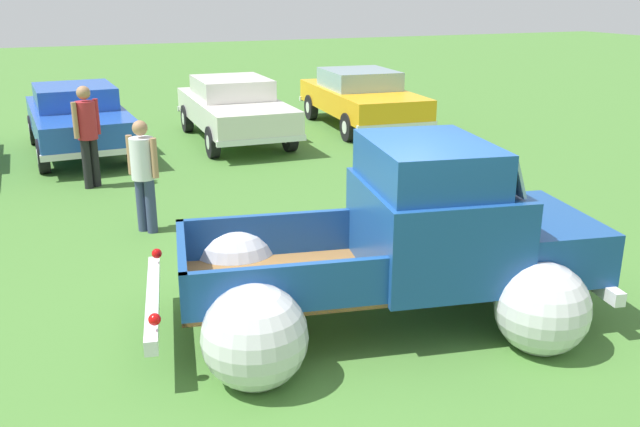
# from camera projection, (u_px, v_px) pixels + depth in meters

# --- Properties ---
(ground_plane) EXTENTS (80.00, 80.00, 0.00)m
(ground_plane) POSITION_uv_depth(u_px,v_px,m) (371.00, 320.00, 7.27)
(ground_plane) COLOR #477A33
(vintage_pickup_truck) EXTENTS (4.88, 3.39, 1.96)m
(vintage_pickup_truck) POSITION_uv_depth(u_px,v_px,m) (409.00, 251.00, 7.11)
(vintage_pickup_truck) COLOR black
(vintage_pickup_truck) RESTS_ON ground
(show_car_1) EXTENTS (2.05, 4.49, 1.43)m
(show_car_1) POSITION_uv_depth(u_px,v_px,m) (78.00, 117.00, 14.42)
(show_car_1) COLOR black
(show_car_1) RESTS_ON ground
(show_car_2) EXTENTS (2.01, 4.62, 1.43)m
(show_car_2) POSITION_uv_depth(u_px,v_px,m) (234.00, 107.00, 15.64)
(show_car_2) COLOR black
(show_car_2) RESTS_ON ground
(show_car_3) EXTENTS (2.31, 4.74, 1.43)m
(show_car_3) POSITION_uv_depth(u_px,v_px,m) (361.00, 96.00, 17.17)
(show_car_3) COLOR black
(show_car_3) RESTS_ON ground
(spectator_0) EXTENTS (0.50, 0.47, 1.79)m
(spectator_0) POSITION_uv_depth(u_px,v_px,m) (87.00, 130.00, 11.83)
(spectator_0) COLOR black
(spectator_0) RESTS_ON ground
(spectator_1) EXTENTS (0.48, 0.48, 1.63)m
(spectator_1) POSITION_uv_depth(u_px,v_px,m) (143.00, 170.00, 9.65)
(spectator_1) COLOR navy
(spectator_1) RESTS_ON ground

